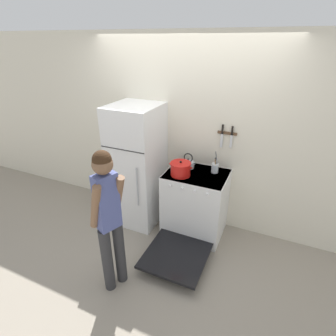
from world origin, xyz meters
The scene contains 9 objects.
ground_plane centered at (0.00, 0.00, 0.00)m, with size 14.00×14.00×0.00m, color gray.
wall_back centered at (0.00, 0.03, 1.27)m, with size 10.00×0.06×2.55m.
refrigerator centered at (-0.55, -0.34, 0.85)m, with size 0.63×0.70×1.70m.
stove_range centered at (0.30, -0.34, 0.45)m, with size 0.78×1.33×0.90m.
dutch_oven_pot centered at (0.12, -0.43, 0.99)m, with size 0.30×0.26×0.20m.
tea_kettle centered at (0.14, -0.18, 0.96)m, with size 0.20×0.16×0.21m.
utensil_jar centered at (0.50, -0.18, 0.97)m, with size 0.09×0.09×0.28m.
person centered at (-0.19, -1.50, 0.91)m, with size 0.34×0.38×1.59m.
wall_knife_strip centered at (0.57, -0.02, 1.39)m, with size 0.24×0.03×0.30m.
Camera 1 is at (1.16, -3.15, 2.44)m, focal length 28.00 mm.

